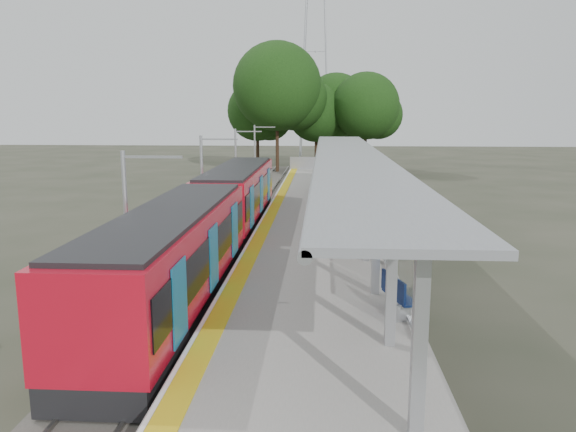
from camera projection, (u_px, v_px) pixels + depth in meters
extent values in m
plane|color=#474438|center=(306.00, 423.00, 12.22)|extent=(200.00, 200.00, 0.00)
cube|color=#59544C|center=(238.00, 228.00, 32.10)|extent=(3.00, 70.00, 0.24)
cube|color=gray|center=(317.00, 222.00, 31.75)|extent=(6.00, 50.00, 1.00)
cube|color=gold|center=(272.00, 213.00, 31.82)|extent=(0.60, 50.00, 0.02)
cube|color=#9EA0A5|center=(320.00, 163.00, 56.03)|extent=(6.00, 0.10, 1.20)
cube|color=black|center=(174.00, 299.00, 18.26)|extent=(2.50, 13.50, 0.70)
cube|color=red|center=(172.00, 252.00, 17.97)|extent=(2.65, 13.50, 2.50)
cube|color=black|center=(172.00, 250.00, 17.96)|extent=(2.72, 12.96, 1.20)
cube|color=black|center=(170.00, 212.00, 17.73)|extent=(2.40, 12.82, 0.15)
cube|color=#0C597F|center=(214.00, 257.00, 17.91)|extent=(0.04, 1.30, 2.00)
cylinder|color=black|center=(123.00, 375.00, 13.68)|extent=(2.20, 0.70, 0.70)
cube|color=black|center=(238.00, 218.00, 32.10)|extent=(2.50, 13.50, 0.70)
cube|color=red|center=(238.00, 191.00, 31.80)|extent=(2.65, 13.50, 2.50)
cube|color=black|center=(238.00, 190.00, 31.79)|extent=(2.72, 12.96, 1.20)
cube|color=black|center=(237.00, 168.00, 31.57)|extent=(2.40, 12.83, 0.15)
cube|color=#0C597F|center=(262.00, 194.00, 31.75)|extent=(0.04, 1.30, 2.00)
cylinder|color=black|center=(224.00, 242.00, 27.52)|extent=(2.20, 0.70, 0.70)
cube|color=black|center=(214.00, 218.00, 24.93)|extent=(2.30, 0.80, 2.40)
cube|color=#9EA0A5|center=(419.00, 344.00, 9.63)|extent=(0.25, 0.25, 3.50)
cube|color=#9EA0A5|center=(392.00, 276.00, 13.56)|extent=(0.25, 0.25, 3.50)
cube|color=#9EA0A5|center=(376.00, 239.00, 17.48)|extent=(0.25, 0.25, 3.50)
cube|color=#9EA0A5|center=(367.00, 216.00, 21.41)|extent=(0.25, 0.25, 3.50)
cube|color=#9EA0A5|center=(360.00, 200.00, 25.33)|extent=(0.25, 0.25, 3.50)
cube|color=#9EA0A5|center=(355.00, 188.00, 29.26)|extent=(0.25, 0.25, 3.50)
cube|color=#9EA0A5|center=(351.00, 179.00, 33.18)|extent=(0.25, 0.25, 3.50)
cube|color=#9EA0A5|center=(348.00, 172.00, 37.11)|extent=(0.25, 0.25, 3.50)
cube|color=#9EA0A5|center=(346.00, 166.00, 41.03)|extent=(0.25, 0.25, 3.50)
cube|color=#9EA0A5|center=(344.00, 161.00, 44.95)|extent=(0.25, 0.25, 3.50)
cube|color=gray|center=(350.00, 156.00, 26.98)|extent=(3.20, 38.00, 0.16)
cylinder|color=#9EA0A5|center=(318.00, 157.00, 27.09)|extent=(0.24, 38.00, 0.24)
cube|color=silver|center=(408.00, 275.00, 15.58)|extent=(0.05, 3.70, 2.20)
cube|color=silver|center=(391.00, 242.00, 19.50)|extent=(0.05, 3.70, 2.20)
cube|color=silver|center=(372.00, 205.00, 27.35)|extent=(0.05, 3.70, 2.20)
cube|color=silver|center=(366.00, 193.00, 31.28)|extent=(0.05, 3.70, 2.20)
cube|color=silver|center=(357.00, 177.00, 39.13)|extent=(0.05, 3.70, 2.20)
cube|color=silver|center=(354.00, 171.00, 43.05)|extent=(0.05, 3.70, 2.20)
cylinder|color=#382316|center=(258.00, 150.00, 64.88)|extent=(0.36, 0.36, 4.49)
sphere|color=#1C4213|center=(257.00, 111.00, 64.06)|extent=(6.83, 6.83, 6.83)
cylinder|color=#382316|center=(277.00, 145.00, 60.55)|extent=(0.36, 0.36, 6.20)
sphere|color=#1C4213|center=(277.00, 86.00, 59.41)|extent=(9.43, 9.43, 9.43)
cylinder|color=#382316|center=(316.00, 151.00, 64.15)|extent=(0.36, 0.36, 4.36)
sphere|color=#1C4213|center=(316.00, 113.00, 63.35)|extent=(6.63, 6.63, 6.63)
cylinder|color=#382316|center=(335.00, 148.00, 65.97)|extent=(0.36, 0.36, 4.91)
sphere|color=#1C4213|center=(336.00, 105.00, 65.07)|extent=(7.47, 7.47, 7.47)
cylinder|color=#382316|center=(365.00, 150.00, 62.46)|extent=(0.36, 0.36, 4.85)
sphere|color=#1C4213|center=(366.00, 106.00, 61.57)|extent=(7.38, 7.38, 7.38)
cylinder|color=#9EA0A5|center=(127.00, 231.00, 18.98)|extent=(0.16, 0.16, 5.40)
cube|color=#9EA0A5|center=(153.00, 157.00, 18.46)|extent=(2.00, 0.08, 0.08)
cylinder|color=#9EA0A5|center=(202.00, 185.00, 30.76)|extent=(0.16, 0.16, 5.40)
cube|color=#9EA0A5|center=(219.00, 139.00, 30.24)|extent=(2.00, 0.08, 0.08)
cylinder|color=#9EA0A5|center=(236.00, 165.00, 42.53)|extent=(0.16, 0.16, 5.40)
cube|color=#9EA0A5|center=(248.00, 131.00, 42.01)|extent=(2.00, 0.08, 0.08)
cylinder|color=#9EA0A5|center=(255.00, 153.00, 54.30)|extent=(0.16, 0.16, 5.40)
cube|color=#9EA0A5|center=(265.00, 127.00, 53.78)|extent=(2.00, 0.08, 0.08)
cube|color=navy|center=(400.00, 297.00, 15.94)|extent=(0.92, 1.68, 0.06)
cube|color=navy|center=(393.00, 286.00, 15.89)|extent=(0.52, 1.56, 0.59)
cube|color=#9EA0A5|center=(403.00, 313.00, 15.35)|extent=(0.43, 0.18, 0.47)
cube|color=#9EA0A5|center=(397.00, 298.00, 16.61)|extent=(0.43, 0.18, 0.47)
cube|color=navy|center=(367.00, 212.00, 29.83)|extent=(0.88, 1.40, 0.05)
cube|color=navy|center=(364.00, 207.00, 29.79)|extent=(0.56, 1.27, 0.49)
cube|color=#9EA0A5|center=(368.00, 218.00, 29.34)|extent=(0.35, 0.18, 0.40)
cube|color=#9EA0A5|center=(367.00, 214.00, 30.40)|extent=(0.35, 0.18, 0.40)
cube|color=navy|center=(349.00, 179.00, 44.03)|extent=(0.60, 1.65, 0.06)
cube|color=navy|center=(346.00, 174.00, 43.99)|extent=(0.18, 1.62, 0.59)
cube|color=#9EA0A5|center=(349.00, 183.00, 43.44)|extent=(0.44, 0.10, 0.47)
cube|color=#9EA0A5|center=(348.00, 181.00, 44.71)|extent=(0.44, 0.10, 0.47)
cylinder|color=beige|center=(348.00, 231.00, 23.83)|extent=(0.36, 0.36, 1.35)
cube|color=red|center=(349.00, 212.00, 23.68)|extent=(0.32, 0.06, 0.23)
cylinder|color=beige|center=(338.00, 190.00, 35.24)|extent=(0.45, 0.45, 1.68)
cube|color=red|center=(338.00, 174.00, 35.06)|extent=(0.39, 0.22, 0.28)
cylinder|color=#9EA0A5|center=(363.00, 228.00, 25.78)|extent=(0.47, 0.47, 0.83)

